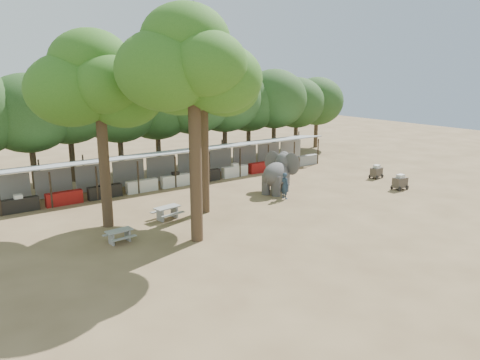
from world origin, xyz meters
TOP-DOWN VIEW (x-y plane):
  - ground at (0.00, 0.00)m, footprint 100.00×100.00m
  - vendor_stalls at (-0.00, 13.84)m, footprint 28.00×2.99m
  - yard_tree_left at (-9.13, 7.19)m, footprint 7.10×6.90m
  - yard_tree_center at (-6.13, 2.19)m, footprint 7.10×6.90m
  - yard_tree_back at (-3.13, 6.19)m, footprint 7.10×6.90m
  - backdrop_trees at (0.00, 19.00)m, footprint 46.46×5.95m
  - elephant at (4.02, 7.11)m, footprint 3.84×3.03m
  - handler at (3.14, 5.36)m, footprint 0.46×0.68m
  - picnic_table_near at (-9.48, 4.10)m, footprint 1.48×1.35m
  - picnic_table_far at (-5.65, 6.09)m, footprint 1.78×1.64m
  - cart_front at (11.82, 2.17)m, footprint 1.22×0.83m
  - cart_back at (13.40, 5.58)m, footprint 1.22×0.88m

SIDE VIEW (x-z plane):
  - ground at x=0.00m, z-range 0.00..0.00m
  - picnic_table_near at x=-9.48m, z-range 0.11..0.80m
  - picnic_table_far at x=-5.65m, z-range 0.12..0.91m
  - cart_back at x=13.40m, z-range -0.01..1.10m
  - cart_front at x=11.82m, z-range -0.01..1.15m
  - handler at x=3.14m, z-range 0.00..1.86m
  - vendor_stalls at x=0.00m, z-range -0.22..2.58m
  - elephant at x=4.02m, z-range 0.00..2.87m
  - backdrop_trees at x=0.00m, z-range 1.35..9.68m
  - yard_tree_left at x=-9.13m, z-range 2.69..13.71m
  - yard_tree_back at x=-3.13m, z-range 2.86..14.22m
  - yard_tree_center at x=-6.13m, z-range 3.19..15.23m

